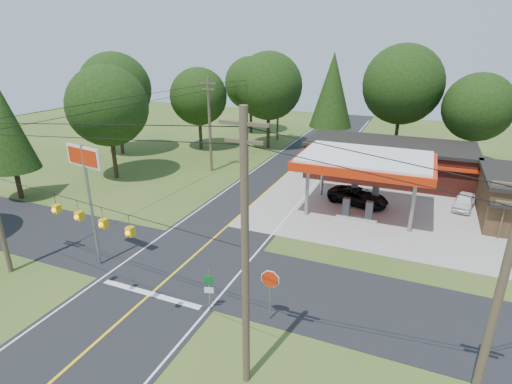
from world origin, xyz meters
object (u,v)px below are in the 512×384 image
at_px(gas_canopy, 365,163).
at_px(sedan_car, 464,202).
at_px(suv_car, 358,197).
at_px(octagonal_stop_sign, 270,283).
at_px(big_stop_sign, 86,176).

xyz_separation_m(gas_canopy, sedan_car, (8.00, 4.04, -3.63)).
bearing_deg(suv_car, gas_canopy, -146.35).
height_order(suv_car, octagonal_stop_sign, octagonal_stop_sign).
bearing_deg(octagonal_stop_sign, sedan_car, 63.49).
bearing_deg(gas_canopy, big_stop_sign, -132.68).
bearing_deg(sedan_car, suv_car, -152.39).
xyz_separation_m(gas_canopy, big_stop_sign, (-14.00, -15.18, 1.71)).
bearing_deg(suv_car, big_stop_sign, 156.23).
xyz_separation_m(suv_car, octagonal_stop_sign, (-1.50, -17.51, 1.50)).
relative_size(suv_car, sedan_car, 1.38).
bearing_deg(big_stop_sign, suv_car, 51.02).
distance_m(suv_car, octagonal_stop_sign, 17.64).
relative_size(gas_canopy, octagonal_stop_sign, 3.62).
height_order(gas_canopy, sedan_car, gas_canopy).
height_order(sedan_car, big_stop_sign, big_stop_sign).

